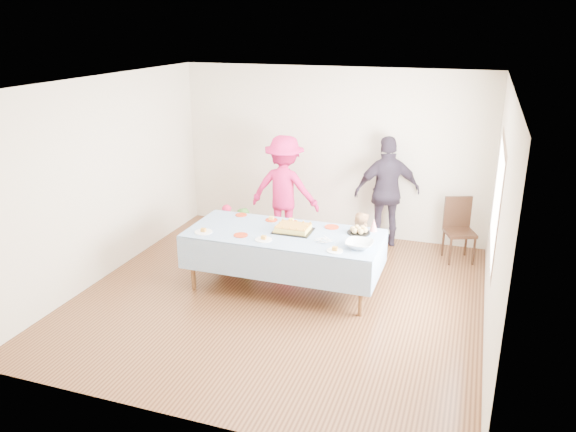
{
  "coord_description": "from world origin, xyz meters",
  "views": [
    {
      "loc": [
        2.2,
        -6.11,
        3.37
      ],
      "look_at": [
        0.01,
        0.3,
        1.0
      ],
      "focal_mm": 35.0,
      "sensor_mm": 36.0,
      "label": 1
    }
  ],
  "objects_px": {
    "birthday_cake": "(293,228)",
    "adult_left": "(285,190)",
    "dining_chair": "(459,225)",
    "party_table": "(284,237)"
  },
  "relations": [
    {
      "from": "dining_chair",
      "to": "adult_left",
      "type": "xyz_separation_m",
      "value": [
        -2.65,
        -0.16,
        0.34
      ]
    },
    {
      "from": "birthday_cake",
      "to": "adult_left",
      "type": "height_order",
      "value": "adult_left"
    },
    {
      "from": "birthday_cake",
      "to": "adult_left",
      "type": "distance_m",
      "value": 1.64
    },
    {
      "from": "party_table",
      "to": "adult_left",
      "type": "height_order",
      "value": "adult_left"
    },
    {
      "from": "dining_chair",
      "to": "birthday_cake",
      "type": "bearing_deg",
      "value": -161.19
    },
    {
      "from": "party_table",
      "to": "adult_left",
      "type": "distance_m",
      "value": 1.69
    },
    {
      "from": "party_table",
      "to": "adult_left",
      "type": "bearing_deg",
      "value": 108.96
    },
    {
      "from": "birthday_cake",
      "to": "dining_chair",
      "type": "distance_m",
      "value": 2.63
    },
    {
      "from": "party_table",
      "to": "birthday_cake",
      "type": "bearing_deg",
      "value": 38.81
    },
    {
      "from": "birthday_cake",
      "to": "adult_left",
      "type": "relative_size",
      "value": 0.29
    }
  ]
}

